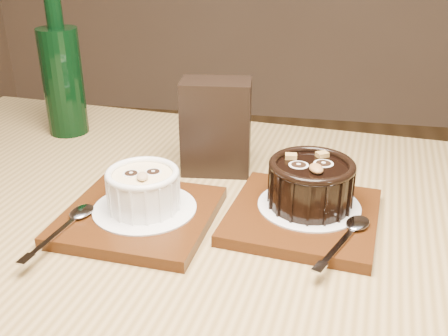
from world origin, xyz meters
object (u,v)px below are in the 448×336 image
(ramekin_dark, at_px, (311,182))
(condiment_stand, at_px, (216,127))
(table, at_px, (210,296))
(ramekin_white, at_px, (143,188))
(tray_right, at_px, (303,216))
(tray_left, at_px, (139,216))
(green_bottle, at_px, (63,77))

(ramekin_dark, xyz_separation_m, condiment_stand, (-0.14, 0.11, 0.02))
(table, relative_size, ramekin_dark, 11.95)
(table, bearing_deg, ramekin_white, 165.86)
(ramekin_dark, distance_m, condiment_stand, 0.18)
(ramekin_white, bearing_deg, ramekin_dark, -7.64)
(table, height_order, tray_right, tray_right)
(tray_left, distance_m, green_bottle, 0.37)
(ramekin_dark, bearing_deg, ramekin_white, 173.98)
(table, bearing_deg, tray_right, 26.48)
(condiment_stand, xyz_separation_m, green_bottle, (-0.29, 0.11, 0.03))
(table, bearing_deg, green_bottle, 137.90)
(green_bottle, bearing_deg, condiment_stand, -20.48)
(table, distance_m, green_bottle, 0.47)
(ramekin_dark, bearing_deg, table, -168.14)
(ramekin_white, xyz_separation_m, tray_right, (0.20, 0.03, -0.04))
(table, relative_size, green_bottle, 4.95)
(table, bearing_deg, tray_left, 170.30)
(green_bottle, bearing_deg, table, -42.10)
(tray_left, xyz_separation_m, ramekin_dark, (0.21, 0.05, 0.04))
(green_bottle, bearing_deg, tray_right, -28.78)
(tray_right, bearing_deg, condiment_stand, 137.21)
(green_bottle, bearing_deg, ramekin_white, -49.00)
(tray_right, height_order, ramekin_dark, ramekin_dark)
(tray_left, distance_m, tray_right, 0.21)
(table, height_order, tray_left, tray_left)
(table, xyz_separation_m, tray_left, (-0.09, 0.02, 0.10))
(ramekin_dark, bearing_deg, condiment_stand, 123.13)
(table, xyz_separation_m, ramekin_white, (-0.09, 0.02, 0.14))
(ramekin_white, height_order, condiment_stand, condiment_stand)
(tray_left, height_order, ramekin_dark, ramekin_dark)
(tray_right, bearing_deg, green_bottle, 151.22)
(ramekin_white, relative_size, tray_right, 0.50)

